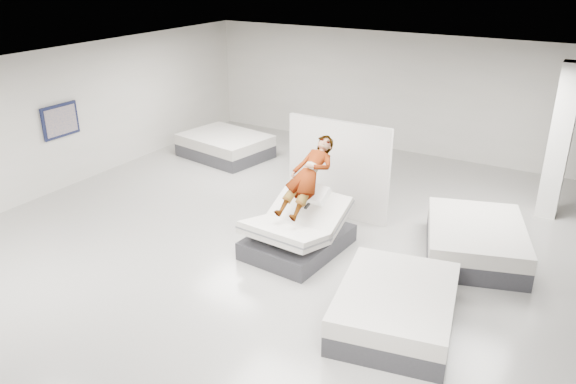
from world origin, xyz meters
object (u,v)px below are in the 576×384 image
object	(u,v)px
flat_bed_left_far	(225,146)
column	(560,142)
person	(308,185)
hero_bed	(298,233)
flat_bed_right_near	(396,307)
remote	(307,206)
divider_panel	(338,169)
flat_bed_right_far	(475,240)
wall_poster	(60,121)

from	to	relation	value
flat_bed_left_far	column	distance (m)	8.14
person	hero_bed	bearing A→B (deg)	-90.00
flat_bed_right_near	remote	bearing A→B (deg)	150.95
remote	divider_panel	distance (m)	1.84
person	remote	size ratio (longest dim) A/B	12.70
hero_bed	flat_bed_right_near	distance (m)	2.66
divider_panel	hero_bed	bearing A→B (deg)	-86.83
divider_panel	column	xyz separation A→B (m)	(3.82, 2.23, 0.58)
flat_bed_left_far	remote	bearing A→B (deg)	-38.98
divider_panel	flat_bed_left_far	distance (m)	4.64
flat_bed_right_far	wall_poster	size ratio (longest dim) A/B	2.75
divider_panel	flat_bed_right_far	world-z (taller)	divider_panel
column	wall_poster	world-z (taller)	column
divider_panel	wall_poster	xyz separation A→B (m)	(-6.11, -1.77, 0.58)
divider_panel	flat_bed_right_far	size ratio (longest dim) A/B	0.86
person	flat_bed_right_near	bearing A→B (deg)	-29.04
hero_bed	wall_poster	distance (m)	6.30
remote	wall_poster	bearing A→B (deg)	-175.79
hero_bed	flat_bed_left_far	distance (m)	5.57
remote	wall_poster	size ratio (longest dim) A/B	0.15
hero_bed	flat_bed_right_near	xyz separation A→B (m)	(2.35, -1.25, -0.06)
column	remote	bearing A→B (deg)	-131.11
flat_bed_left_far	flat_bed_right_near	bearing A→B (deg)	-36.03
person	flat_bed_left_far	world-z (taller)	person
divider_panel	flat_bed_left_far	size ratio (longest dim) A/B	0.91
hero_bed	divider_panel	world-z (taller)	divider_panel
remote	flat_bed_left_far	distance (m)	5.82
hero_bed	remote	distance (m)	0.65
flat_bed_left_far	wall_poster	distance (m)	4.26
column	hero_bed	bearing A→B (deg)	-133.22
flat_bed_right_far	flat_bed_left_far	bearing A→B (deg)	163.46
person	column	distance (m)	5.26
divider_panel	remote	bearing A→B (deg)	-80.17
remote	divider_panel	xyz separation A→B (m)	(-0.28, 1.82, 0.05)
flat_bed_right_near	flat_bed_left_far	world-z (taller)	flat_bed_left_far
hero_bed	person	world-z (taller)	person
hero_bed	divider_panel	size ratio (longest dim) A/B	0.90
wall_poster	divider_panel	bearing A→B (deg)	16.12
flat_bed_right_near	wall_poster	size ratio (longest dim) A/B	2.56
person	column	world-z (taller)	column
column	wall_poster	xyz separation A→B (m)	(-9.93, -4.00, 0.00)
divider_panel	column	bearing A→B (deg)	31.36
column	flat_bed_right_far	bearing A→B (deg)	-109.37
flat_bed_right_far	wall_poster	distance (m)	9.25
flat_bed_right_near	flat_bed_left_far	distance (m)	8.19
flat_bed_left_far	column	xyz separation A→B (m)	(8.03, 0.42, 1.30)
remote	flat_bed_left_far	size ratio (longest dim) A/B	0.06
person	divider_panel	bearing A→B (deg)	98.25
flat_bed_right_far	wall_poster	xyz separation A→B (m)	(-9.04, -1.46, 1.30)
flat_bed_right_near	flat_bed_left_far	xyz separation A→B (m)	(-6.63, 4.82, 0.01)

